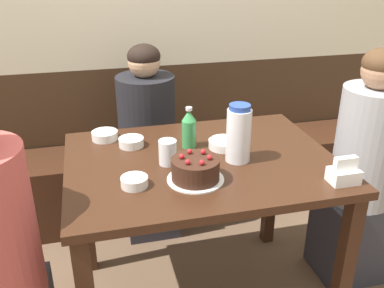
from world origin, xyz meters
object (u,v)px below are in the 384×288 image
(bench_seat, at_px, (167,180))
(bowl_sauce_shallow, at_px, (134,182))
(bowl_soup_white, at_px, (105,135))
(glass_water_tall, at_px, (168,152))
(soju_bottle, at_px, (189,129))
(bowl_side_dish, at_px, (131,142))
(bowl_rice_small, at_px, (224,144))
(person_grey_tee, at_px, (361,180))
(napkin_holder, at_px, (344,173))
(person_pale_blue_shirt, at_px, (148,149))
(water_pitcher, at_px, (239,134))
(birthday_cake, at_px, (196,170))

(bench_seat, xyz_separation_m, bowl_sauce_shallow, (-0.30, -0.99, 0.57))
(bowl_soup_white, bearing_deg, glass_water_tall, -53.24)
(bowl_soup_white, bearing_deg, bowl_sauce_shallow, -80.30)
(soju_bottle, relative_size, bowl_side_dish, 1.67)
(bowl_rice_small, relative_size, person_grey_tee, 0.12)
(bowl_side_dish, bearing_deg, napkin_holder, -35.29)
(napkin_holder, bearing_deg, bowl_side_dish, 144.71)
(bowl_side_dish, bearing_deg, person_pale_blue_shirt, 73.90)
(person_pale_blue_shirt, bearing_deg, water_pitcher, 20.89)
(soju_bottle, distance_m, person_pale_blue_shirt, 0.65)
(bowl_rice_small, height_order, bowl_side_dish, bowl_side_dish)
(glass_water_tall, bearing_deg, bowl_rice_small, 19.09)
(bowl_soup_white, bearing_deg, birthday_cake, -56.79)
(soju_bottle, bearing_deg, napkin_holder, -42.73)
(bowl_soup_white, height_order, bowl_side_dish, same)
(water_pitcher, height_order, napkin_holder, water_pitcher)
(bowl_rice_small, relative_size, glass_water_tall, 1.35)
(person_grey_tee, bearing_deg, birthday_cake, 11.92)
(soju_bottle, height_order, bowl_sauce_shallow, soju_bottle)
(person_pale_blue_shirt, bearing_deg, person_grey_tee, 55.31)
(person_pale_blue_shirt, bearing_deg, bowl_rice_small, 23.83)
(bowl_side_dish, relative_size, person_grey_tee, 0.09)
(bowl_soup_white, distance_m, bowl_rice_small, 0.56)
(bench_seat, height_order, bowl_sauce_shallow, bowl_sauce_shallow)
(birthday_cake, height_order, person_grey_tee, person_grey_tee)
(bowl_rice_small, distance_m, person_grey_tee, 0.74)
(bowl_rice_small, bearing_deg, birthday_cake, -127.79)
(bowl_sauce_shallow, relative_size, person_grey_tee, 0.09)
(birthday_cake, xyz_separation_m, glass_water_tall, (-0.08, 0.16, 0.01))
(bowl_rice_small, bearing_deg, bowl_soup_white, 156.55)
(water_pitcher, bearing_deg, bowl_rice_small, 96.51)
(bowl_rice_small, xyz_separation_m, person_grey_tee, (0.69, -0.07, -0.24))
(water_pitcher, bearing_deg, bench_seat, 99.36)
(bowl_soup_white, distance_m, person_pale_blue_shirt, 0.52)
(water_pitcher, xyz_separation_m, napkin_holder, (0.32, -0.27, -0.08))
(napkin_holder, height_order, person_pale_blue_shirt, person_pale_blue_shirt)
(birthday_cake, bearing_deg, person_pale_blue_shirt, 94.31)
(person_pale_blue_shirt, bearing_deg, bench_seat, 138.79)
(bench_seat, bearing_deg, water_pitcher, -80.64)
(bench_seat, height_order, napkin_holder, napkin_holder)
(napkin_holder, xyz_separation_m, person_pale_blue_shirt, (-0.60, 1.00, -0.28))
(bowl_side_dish, bearing_deg, glass_water_tall, -59.24)
(water_pitcher, distance_m, bowl_soup_white, 0.64)
(soju_bottle, xyz_separation_m, glass_water_tall, (-0.12, -0.14, -0.04))
(bowl_soup_white, xyz_separation_m, person_grey_tee, (1.20, -0.29, -0.24))
(birthday_cake, xyz_separation_m, person_grey_tee, (0.89, 0.19, -0.27))
(birthday_cake, bearing_deg, person_grey_tee, 11.92)
(birthday_cake, relative_size, bowl_soup_white, 1.83)
(bowl_rice_small, xyz_separation_m, glass_water_tall, (-0.27, -0.09, 0.03))
(birthday_cake, relative_size, bowl_rice_small, 1.57)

